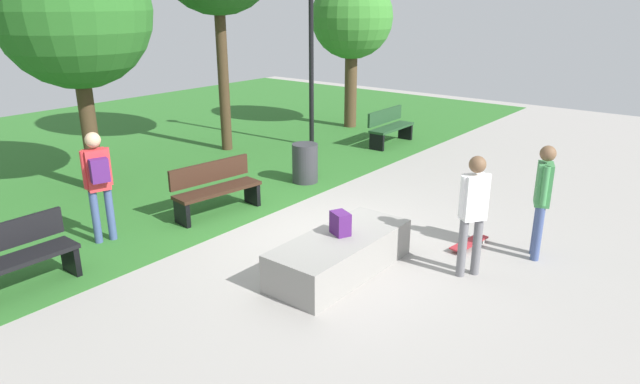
{
  "coord_description": "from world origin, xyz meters",
  "views": [
    {
      "loc": [
        -6.42,
        -5.09,
        3.59
      ],
      "look_at": [
        -0.79,
        -0.62,
        1.1
      ],
      "focal_mm": 31.17,
      "sensor_mm": 36.0,
      "label": 1
    }
  ],
  "objects_px": {
    "park_bench_near_path": "(9,258)",
    "park_bench_far_left": "(390,126)",
    "backpack_on_ledge": "(340,223)",
    "pedestrian_with_backpack": "(98,178)",
    "skater_performing_trick": "(473,207)",
    "concrete_ledge": "(340,254)",
    "tree_broad_elm": "(73,12)",
    "park_bench_by_oak": "(216,187)",
    "lamp_post": "(311,34)",
    "skater_watching": "(542,194)",
    "tree_slender_maple": "(352,19)",
    "trash_bin": "(305,163)",
    "skateboard_by_ledge": "(469,243)"
  },
  "relations": [
    {
      "from": "skateboard_by_ledge",
      "to": "park_bench_near_path",
      "type": "xyz_separation_m",
      "value": [
        -4.97,
        4.03,
        0.42
      ]
    },
    {
      "from": "park_bench_far_left",
      "to": "pedestrian_with_backpack",
      "type": "distance_m",
      "value": 8.1
    },
    {
      "from": "tree_broad_elm",
      "to": "tree_slender_maple",
      "type": "xyz_separation_m",
      "value": [
        7.89,
        -0.58,
        -0.31
      ]
    },
    {
      "from": "concrete_ledge",
      "to": "tree_broad_elm",
      "type": "relative_size",
      "value": 0.47
    },
    {
      "from": "skater_watching",
      "to": "trash_bin",
      "type": "height_order",
      "value": "skater_watching"
    },
    {
      "from": "skateboard_by_ledge",
      "to": "park_bench_far_left",
      "type": "height_order",
      "value": "park_bench_far_left"
    },
    {
      "from": "skater_watching",
      "to": "park_bench_by_oak",
      "type": "distance_m",
      "value": 5.33
    },
    {
      "from": "park_bench_by_oak",
      "to": "lamp_post",
      "type": "distance_m",
      "value": 5.62
    },
    {
      "from": "skateboard_by_ledge",
      "to": "lamp_post",
      "type": "relative_size",
      "value": 0.18
    },
    {
      "from": "skater_performing_trick",
      "to": "lamp_post",
      "type": "bearing_deg",
      "value": 55.86
    },
    {
      "from": "park_bench_near_path",
      "to": "pedestrian_with_backpack",
      "type": "height_order",
      "value": "pedestrian_with_backpack"
    },
    {
      "from": "lamp_post",
      "to": "pedestrian_with_backpack",
      "type": "xyz_separation_m",
      "value": [
        -6.71,
        -1.33,
        -1.76
      ]
    },
    {
      "from": "backpack_on_ledge",
      "to": "skater_watching",
      "type": "relative_size",
      "value": 0.19
    },
    {
      "from": "skateboard_by_ledge",
      "to": "park_bench_by_oak",
      "type": "relative_size",
      "value": 0.5
    },
    {
      "from": "backpack_on_ledge",
      "to": "pedestrian_with_backpack",
      "type": "height_order",
      "value": "pedestrian_with_backpack"
    },
    {
      "from": "lamp_post",
      "to": "park_bench_near_path",
      "type": "bearing_deg",
      "value": -167.53
    },
    {
      "from": "backpack_on_ledge",
      "to": "skater_performing_trick",
      "type": "relative_size",
      "value": 0.19
    },
    {
      "from": "park_bench_by_oak",
      "to": "park_bench_far_left",
      "type": "xyz_separation_m",
      "value": [
        6.18,
        0.25,
        0.0
      ]
    },
    {
      "from": "skater_performing_trick",
      "to": "pedestrian_with_backpack",
      "type": "distance_m",
      "value": 5.5
    },
    {
      "from": "lamp_post",
      "to": "trash_bin",
      "type": "xyz_separation_m",
      "value": [
        -2.45,
        -1.83,
        -2.4
      ]
    },
    {
      "from": "skateboard_by_ledge",
      "to": "park_bench_by_oak",
      "type": "bearing_deg",
      "value": 109.32
    },
    {
      "from": "skater_watching",
      "to": "tree_broad_elm",
      "type": "xyz_separation_m",
      "value": [
        -2.33,
        7.9,
        2.4
      ]
    },
    {
      "from": "tree_broad_elm",
      "to": "backpack_on_ledge",
      "type": "bearing_deg",
      "value": -87.8
    },
    {
      "from": "backpack_on_ledge",
      "to": "lamp_post",
      "type": "bearing_deg",
      "value": 156.98
    },
    {
      "from": "park_bench_far_left",
      "to": "trash_bin",
      "type": "xyz_separation_m",
      "value": [
        -3.83,
        -0.33,
        -0.08
      ]
    },
    {
      "from": "skater_performing_trick",
      "to": "park_bench_far_left",
      "type": "distance_m",
      "value": 7.35
    },
    {
      "from": "trash_bin",
      "to": "pedestrian_with_backpack",
      "type": "distance_m",
      "value": 4.33
    },
    {
      "from": "park_bench_far_left",
      "to": "tree_slender_maple",
      "type": "relative_size",
      "value": 0.38
    },
    {
      "from": "skater_watching",
      "to": "pedestrian_with_backpack",
      "type": "height_order",
      "value": "pedestrian_with_backpack"
    },
    {
      "from": "trash_bin",
      "to": "tree_broad_elm",
      "type": "bearing_deg",
      "value": 134.92
    },
    {
      "from": "park_bench_by_oak",
      "to": "park_bench_near_path",
      "type": "xyz_separation_m",
      "value": [
        -3.53,
        -0.09,
        0.0
      ]
    },
    {
      "from": "backpack_on_ledge",
      "to": "lamp_post",
      "type": "relative_size",
      "value": 0.07
    },
    {
      "from": "skater_watching",
      "to": "park_bench_far_left",
      "type": "distance_m",
      "value": 6.92
    },
    {
      "from": "lamp_post",
      "to": "trash_bin",
      "type": "distance_m",
      "value": 3.89
    },
    {
      "from": "park_bench_by_oak",
      "to": "lamp_post",
      "type": "xyz_separation_m",
      "value": [
        4.8,
        1.75,
        2.33
      ]
    },
    {
      "from": "park_bench_near_path",
      "to": "park_bench_far_left",
      "type": "xyz_separation_m",
      "value": [
        9.7,
        0.34,
        0.0
      ]
    },
    {
      "from": "park_bench_by_oak",
      "to": "tree_broad_elm",
      "type": "distance_m",
      "value": 4.14
    },
    {
      "from": "backpack_on_ledge",
      "to": "concrete_ledge",
      "type": "bearing_deg",
      "value": -25.06
    },
    {
      "from": "tree_slender_maple",
      "to": "lamp_post",
      "type": "bearing_deg",
      "value": -167.51
    },
    {
      "from": "backpack_on_ledge",
      "to": "trash_bin",
      "type": "bearing_deg",
      "value": 161.41
    },
    {
      "from": "park_bench_far_left",
      "to": "tree_slender_maple",
      "type": "bearing_deg",
      "value": 61.52
    },
    {
      "from": "backpack_on_ledge",
      "to": "skateboard_by_ledge",
      "type": "height_order",
      "value": "backpack_on_ledge"
    },
    {
      "from": "backpack_on_ledge",
      "to": "park_bench_by_oak",
      "type": "xyz_separation_m",
      "value": [
        0.38,
        3.0,
        -0.21
      ]
    },
    {
      "from": "park_bench_far_left",
      "to": "skater_watching",
      "type": "bearing_deg",
      "value": -130.22
    },
    {
      "from": "skater_performing_trick",
      "to": "lamp_post",
      "type": "height_order",
      "value": "lamp_post"
    },
    {
      "from": "backpack_on_ledge",
      "to": "park_bench_far_left",
      "type": "relative_size",
      "value": 0.2
    },
    {
      "from": "pedestrian_with_backpack",
      "to": "skater_performing_trick",
      "type": "bearing_deg",
      "value": -63.21
    },
    {
      "from": "skater_watching",
      "to": "tree_broad_elm",
      "type": "relative_size",
      "value": 0.35
    },
    {
      "from": "skateboard_by_ledge",
      "to": "backpack_on_ledge",
      "type": "bearing_deg",
      "value": 148.44
    },
    {
      "from": "skater_watching",
      "to": "pedestrian_with_backpack",
      "type": "bearing_deg",
      "value": 123.68
    }
  ]
}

